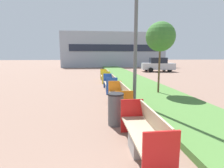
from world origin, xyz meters
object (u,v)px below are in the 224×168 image
(sapling_tree_near, at_px, (160,37))
(parked_car_distant, at_px, (158,65))
(bench_orange_frame, at_px, (120,99))
(litter_bin, at_px, (116,109))
(bench_yellow_frame, at_px, (105,77))
(bench_red_frame, at_px, (144,136))
(bench_blue_frame, at_px, (110,85))

(sapling_tree_near, xyz_separation_m, parked_car_distant, (5.25, 13.61, -2.14))
(bench_orange_frame, height_order, sapling_tree_near, sapling_tree_near)
(bench_orange_frame, distance_m, litter_bin, 1.81)
(bench_orange_frame, height_order, bench_yellow_frame, same)
(bench_orange_frame, relative_size, parked_car_distant, 0.55)
(bench_red_frame, height_order, litter_bin, litter_bin)
(bench_orange_frame, distance_m, sapling_tree_near, 4.08)
(bench_orange_frame, bearing_deg, bench_red_frame, -90.07)
(litter_bin, bearing_deg, sapling_tree_near, 52.77)
(sapling_tree_near, bearing_deg, parked_car_distant, 68.89)
(litter_bin, bearing_deg, parked_car_distant, 65.02)
(bench_red_frame, distance_m, bench_yellow_frame, 10.72)
(bench_orange_frame, bearing_deg, bench_blue_frame, 90.04)
(bench_blue_frame, relative_size, bench_yellow_frame, 0.92)
(bench_yellow_frame, relative_size, parked_car_distant, 0.54)
(litter_bin, xyz_separation_m, parked_car_distant, (8.06, 17.30, 0.42))
(bench_red_frame, bearing_deg, parked_car_distant, 67.96)
(parked_car_distant, bearing_deg, litter_bin, -107.01)
(bench_red_frame, height_order, sapling_tree_near, sapling_tree_near)
(bench_red_frame, xyz_separation_m, parked_car_distant, (7.65, 18.90, 0.55))
(bench_orange_frame, height_order, bench_blue_frame, same)
(bench_blue_frame, distance_m, bench_yellow_frame, 3.83)
(bench_red_frame, xyz_separation_m, sapling_tree_near, (2.40, 5.29, 2.69))
(bench_yellow_frame, bearing_deg, bench_blue_frame, -90.03)
(bench_blue_frame, xyz_separation_m, bench_yellow_frame, (0.00, 3.83, 0.01))
(bench_orange_frame, distance_m, parked_car_distant, 17.33)
(bench_yellow_frame, bearing_deg, litter_bin, -92.59)
(bench_yellow_frame, xyz_separation_m, sapling_tree_near, (2.39, -5.43, 2.68))
(bench_orange_frame, relative_size, bench_blue_frame, 1.09)
(bench_yellow_frame, relative_size, litter_bin, 2.42)
(bench_red_frame, bearing_deg, bench_orange_frame, 89.93)
(bench_red_frame, bearing_deg, sapling_tree_near, 65.63)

